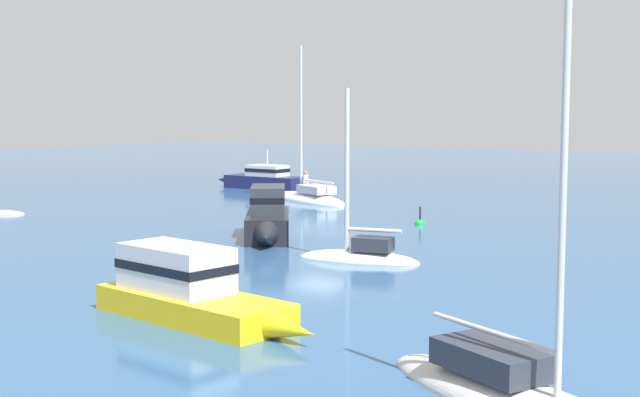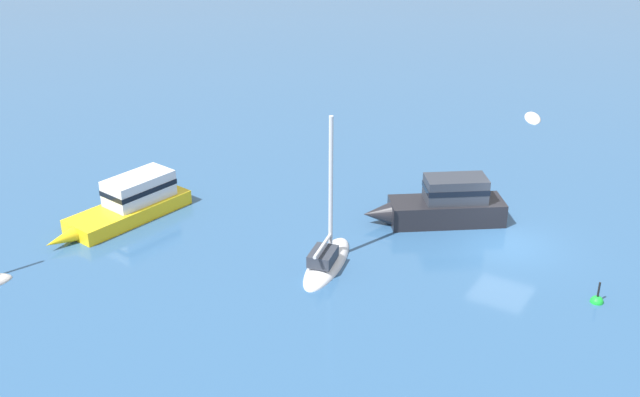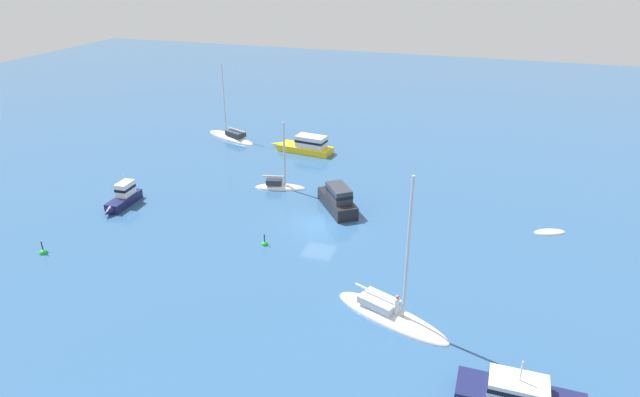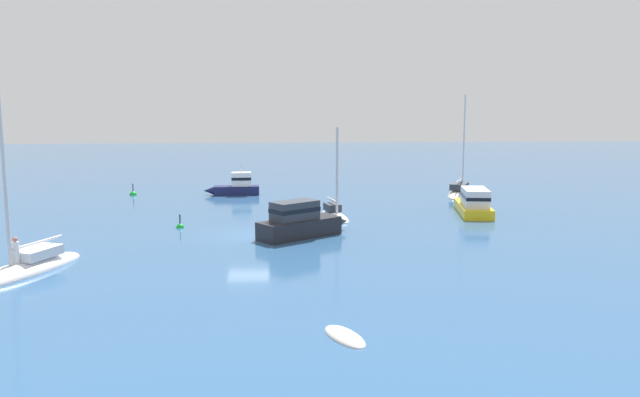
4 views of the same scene
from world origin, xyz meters
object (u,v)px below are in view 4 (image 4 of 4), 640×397
at_px(sloop, 335,215).
at_px(ketch, 25,269).
at_px(motor_cruiser_2, 302,222).
at_px(yacht, 461,192).
at_px(channel_buoy, 180,227).
at_px(mooring_buoy, 133,195).
at_px(skiff, 345,337).
at_px(motor_cruiser_1, 474,203).
at_px(cabin_cruiser, 236,186).

relative_size(sloop, ketch, 0.68).
relative_size(sloop, motor_cruiser_2, 1.11).
bearing_deg(yacht, sloop, 157.22).
height_order(ketch, channel_buoy, ketch).
bearing_deg(channel_buoy, mooring_buoy, -67.19).
bearing_deg(motor_cruiser_2, ketch, 172.20).
bearing_deg(skiff, motor_cruiser_1, 132.03).
height_order(sloop, motor_cruiser_2, sloop).
bearing_deg(sloop, ketch, -63.14).
distance_m(motor_cruiser_1, channel_buoy, 20.53).
distance_m(yacht, motor_cruiser_2, 22.15).
relative_size(ketch, motor_cruiser_2, 1.64).
height_order(ketch, cabin_cruiser, ketch).
bearing_deg(motor_cruiser_2, motor_cruiser_1, -6.97).
distance_m(motor_cruiser_2, mooring_buoy, 22.55).
xyz_separation_m(skiff, channel_buoy, (8.68, -20.10, 0.02)).
distance_m(motor_cruiser_2, channel_buoy, 8.38).
xyz_separation_m(yacht, motor_cruiser_1, (1.74, 9.90, 0.66)).
distance_m(cabin_cruiser, mooring_buoy, 8.78).
bearing_deg(skiff, motor_cruiser_2, 161.03).
distance_m(cabin_cruiser, motor_cruiser_1, 20.35).
bearing_deg(sloop, yacht, 119.09).
relative_size(cabin_cruiser, mooring_buoy, 3.78).
bearing_deg(ketch, channel_buoy, 173.78).
bearing_deg(motor_cruiser_2, channel_buoy, 120.67).
height_order(cabin_cruiser, motor_cruiser_1, cabin_cruiser).
height_order(ketch, mooring_buoy, ketch).
distance_m(ketch, mooring_buoy, 25.17).
xyz_separation_m(motor_cruiser_1, channel_buoy, (20.15, 3.84, -0.76)).
height_order(motor_cruiser_1, motor_cruiser_2, motor_cruiser_2).
relative_size(sloop, motor_cruiser_1, 0.90).
height_order(cabin_cruiser, motor_cruiser_2, cabin_cruiser).
bearing_deg(mooring_buoy, channel_buoy, 112.81).
distance_m(yacht, mooring_buoy, 28.04).
height_order(skiff, motor_cruiser_1, motor_cruiser_1).
distance_m(yacht, cabin_cruiser, 19.29).
bearing_deg(sloop, skiff, -17.15).
height_order(motor_cruiser_2, mooring_buoy, motor_cruiser_2).
bearing_deg(motor_cruiser_1, yacht, -2.38).
xyz_separation_m(sloop, motor_cruiser_2, (2.46, 6.16, 0.71)).
height_order(yacht, skiff, yacht).
relative_size(yacht, ketch, 0.91).
bearing_deg(skiff, ketch, -145.68).
bearing_deg(motor_cruiser_2, skiff, -123.13).
distance_m(cabin_cruiser, motor_cruiser_2, 18.12).
relative_size(sloop, cabin_cruiser, 1.40).
relative_size(motor_cruiser_1, motor_cruiser_2, 1.23).
relative_size(motor_cruiser_1, mooring_buoy, 5.87).
distance_m(sloop, skiff, 23.07).
height_order(sloop, mooring_buoy, sloop).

